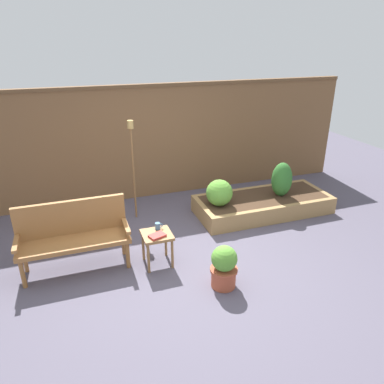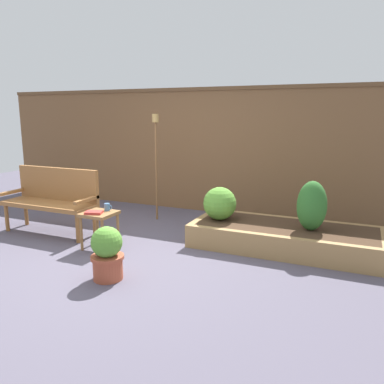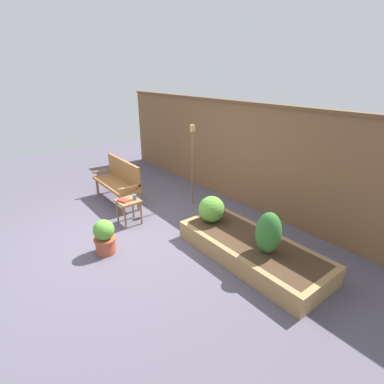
{
  "view_description": "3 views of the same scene",
  "coord_description": "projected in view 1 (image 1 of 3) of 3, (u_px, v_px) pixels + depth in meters",
  "views": [
    {
      "loc": [
        -1.37,
        -4.0,
        2.94
      ],
      "look_at": [
        0.4,
        1.04,
        0.64
      ],
      "focal_mm": 33.94,
      "sensor_mm": 36.0,
      "label": 1
    },
    {
      "loc": [
        2.63,
        -3.69,
        1.73
      ],
      "look_at": [
        0.63,
        0.83,
        0.71
      ],
      "focal_mm": 36.1,
      "sensor_mm": 36.0,
      "label": 2
    },
    {
      "loc": [
        4.28,
        -1.93,
        2.69
      ],
      "look_at": [
        0.62,
        0.91,
        0.8
      ],
      "focal_mm": 27.47,
      "sensor_mm": 36.0,
      "label": 3
    }
  ],
  "objects": [
    {
      "name": "ground_plane",
      "position": [
        189.0,
        266.0,
        5.05
      ],
      "size": [
        14.0,
        14.0,
        0.0
      ],
      "primitive_type": "plane",
      "color": "#514C5B"
    },
    {
      "name": "fence_back",
      "position": [
        145.0,
        142.0,
        6.87
      ],
      "size": [
        8.4,
        0.14,
        2.16
      ],
      "color": "brown",
      "rests_on": "ground_plane"
    },
    {
      "name": "garden_bench",
      "position": [
        73.0,
        231.0,
        4.84
      ],
      "size": [
        1.44,
        0.48,
        0.94
      ],
      "color": "#936033",
      "rests_on": "ground_plane"
    },
    {
      "name": "side_table",
      "position": [
        157.0,
        239.0,
        4.94
      ],
      "size": [
        0.4,
        0.4,
        0.48
      ],
      "color": "olive",
      "rests_on": "ground_plane"
    },
    {
      "name": "cup_on_table",
      "position": [
        158.0,
        226.0,
        5.0
      ],
      "size": [
        0.11,
        0.07,
        0.1
      ],
      "color": "teal",
      "rests_on": "side_table"
    },
    {
      "name": "book_on_table",
      "position": [
        157.0,
        236.0,
        4.82
      ],
      "size": [
        0.25,
        0.21,
        0.03
      ],
      "primitive_type": "cube",
      "rotation": [
        0.0,
        0.0,
        0.34
      ],
      "color": "#B2332D",
      "rests_on": "side_table"
    },
    {
      "name": "potted_boxwood",
      "position": [
        224.0,
        266.0,
        4.53
      ],
      "size": [
        0.35,
        0.35,
        0.57
      ],
      "color": "#A84C33",
      "rests_on": "ground_plane"
    },
    {
      "name": "raised_planter_bed",
      "position": [
        263.0,
        204.0,
        6.54
      ],
      "size": [
        2.4,
        1.0,
        0.3
      ],
      "color": "#997547",
      "rests_on": "ground_plane"
    },
    {
      "name": "shrub_near_bench",
      "position": [
        219.0,
        193.0,
        6.08
      ],
      "size": [
        0.45,
        0.45,
        0.45
      ],
      "color": "brown",
      "rests_on": "raised_planter_bed"
    },
    {
      "name": "shrub_far_corner",
      "position": [
        282.0,
        179.0,
        6.41
      ],
      "size": [
        0.36,
        0.36,
        0.62
      ],
      "color": "brown",
      "rests_on": "raised_planter_bed"
    },
    {
      "name": "tiki_torch",
      "position": [
        132.0,
        153.0,
        5.95
      ],
      "size": [
        0.1,
        0.1,
        1.71
      ],
      "color": "brown",
      "rests_on": "ground_plane"
    }
  ]
}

